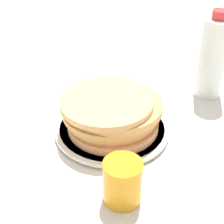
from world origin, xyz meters
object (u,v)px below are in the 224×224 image
object	(u,v)px
juice_glass	(122,182)
water_bottle_near	(213,58)
pancake_stack	(111,112)
plate	(112,129)

from	to	relation	value
juice_glass	water_bottle_near	size ratio (longest dim) A/B	0.38
pancake_stack	juice_glass	world-z (taller)	pancake_stack
juice_glass	plate	bearing A→B (deg)	33.04
plate	juice_glass	bearing A→B (deg)	-146.96
plate	pancake_stack	xyz separation A→B (m)	(0.00, 0.00, 0.04)
water_bottle_near	plate	bearing A→B (deg)	151.31
plate	water_bottle_near	bearing A→B (deg)	-28.69
juice_glass	pancake_stack	bearing A→B (deg)	33.33
pancake_stack	water_bottle_near	bearing A→B (deg)	-29.11
plate	water_bottle_near	xyz separation A→B (m)	(0.23, -0.12, 0.08)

